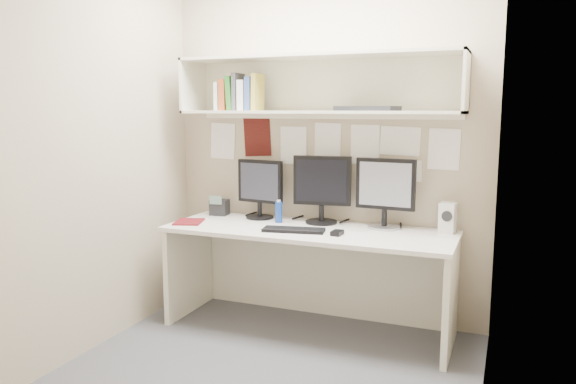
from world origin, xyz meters
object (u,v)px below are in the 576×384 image
at_px(keyboard, 294,230).
at_px(maroon_notebook, 189,222).
at_px(monitor_right, 385,191).
at_px(desk_phone, 219,207).
at_px(speaker, 448,218).
at_px(monitor_left, 260,186).
at_px(desk, 309,279).
at_px(monitor_center, 322,187).

height_order(keyboard, maroon_notebook, keyboard).
relative_size(monitor_right, desk_phone, 3.03).
bearing_deg(speaker, monitor_left, -173.03).
bearing_deg(desk, keyboard, -117.13).
distance_m(monitor_left, keyboard, 0.58).
distance_m(monitor_left, monitor_center, 0.49).
height_order(desk, monitor_left, monitor_left).
distance_m(desk, monitor_center, 0.67).
xyz_separation_m(monitor_left, maroon_notebook, (-0.41, -0.35, -0.24)).
xyz_separation_m(keyboard, maroon_notebook, (-0.82, -0.01, -0.00)).
distance_m(monitor_left, desk_phone, 0.39).
bearing_deg(desk, monitor_center, 84.67).
distance_m(monitor_left, speaker, 1.38).
distance_m(desk, desk_phone, 0.95).
bearing_deg(monitor_left, speaker, 8.46).
height_order(keyboard, desk_phone, desk_phone).
bearing_deg(desk_phone, speaker, -5.83).
height_order(maroon_notebook, desk_phone, desk_phone).
xyz_separation_m(monitor_left, speaker, (1.38, -0.00, -0.14)).
height_order(monitor_left, keyboard, monitor_left).
relative_size(keyboard, desk_phone, 2.60).
relative_size(desk, speaker, 9.81).
bearing_deg(monitor_left, desk, -16.45).
bearing_deg(monitor_center, speaker, -8.20).
xyz_separation_m(monitor_left, monitor_right, (0.95, -0.00, 0.02)).
relative_size(keyboard, maroon_notebook, 1.80).
xyz_separation_m(desk, monitor_left, (-0.47, 0.22, 0.61)).
bearing_deg(monitor_left, monitor_right, 8.48).
bearing_deg(desk_phone, monitor_right, -5.74).
bearing_deg(monitor_right, monitor_center, -176.22).
xyz_separation_m(monitor_left, keyboard, (0.41, -0.34, -0.23)).
xyz_separation_m(desk, maroon_notebook, (-0.88, -0.13, 0.37)).
distance_m(keyboard, speaker, 1.03).
xyz_separation_m(monitor_right, desk_phone, (-1.30, -0.01, -0.20)).
bearing_deg(speaker, keyboard, -153.48).
bearing_deg(keyboard, desk_phone, 145.51).
relative_size(monitor_center, monitor_right, 1.01).
relative_size(monitor_left, speaker, 2.17).
distance_m(monitor_right, keyboard, 0.69).
distance_m(monitor_center, maroon_notebook, 1.00).
height_order(monitor_left, speaker, monitor_left).
bearing_deg(maroon_notebook, keyboard, -16.86).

